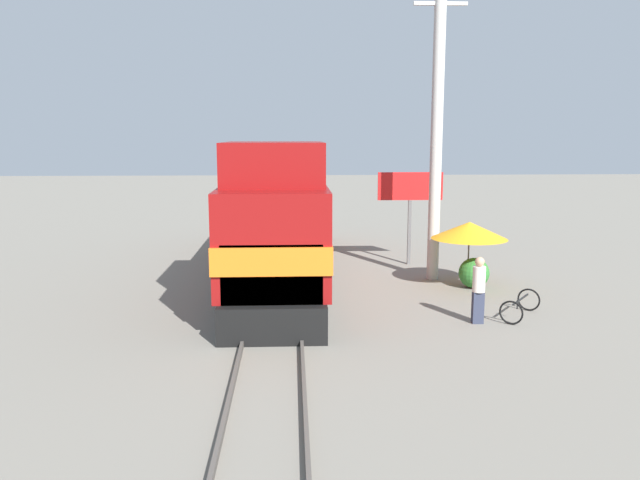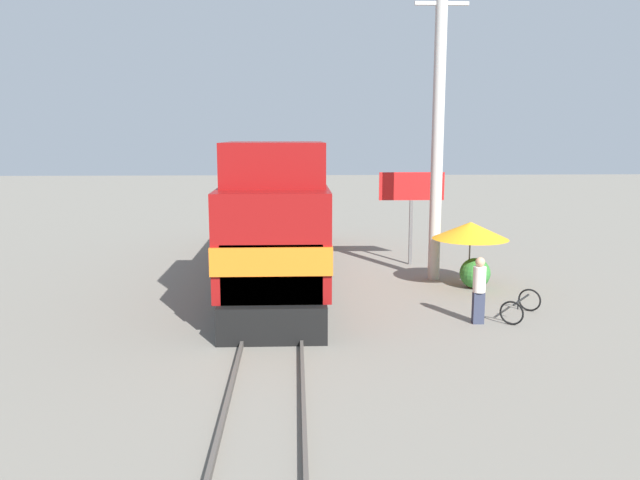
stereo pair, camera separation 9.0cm
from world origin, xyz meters
name	(u,v)px [view 2 (the right image)]	position (x,y,z in m)	size (l,w,h in m)	color
ground_plane	(278,295)	(0.00, 0.00, 0.00)	(120.00, 120.00, 0.00)	slate
rail_near	(255,293)	(-0.72, 0.00, 0.07)	(0.08, 41.83, 0.15)	#4C4742
rail_far	(300,292)	(0.72, 0.00, 0.07)	(0.08, 41.83, 0.15)	#4C4742
locomotive	(279,221)	(0.00, 2.85, 1.99)	(2.97, 16.61, 4.84)	black
utility_pole	(438,125)	(5.46, 2.06, 5.35)	(1.80, 0.41, 10.59)	#B2B2AD
vendor_umbrella	(470,230)	(6.37, 0.82, 1.92)	(2.51, 2.51, 2.20)	#4C4C4C
billboard_sign	(412,193)	(5.09, 4.59, 2.82)	(2.53, 0.12, 3.62)	#595959
shrub_cluster	(475,273)	(6.54, 0.66, 0.51)	(1.01, 1.01, 1.01)	#2D722D
person_bystander	(479,287)	(5.50, -3.26, 1.00)	(0.34, 0.34, 1.83)	#2D3347
bicycle	(521,306)	(6.85, -2.78, 0.34)	(1.53, 1.73, 0.66)	black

